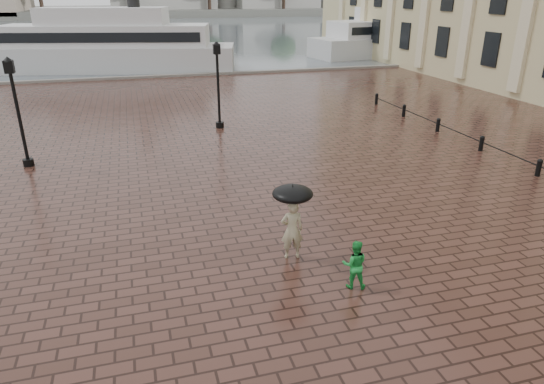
{
  "coord_description": "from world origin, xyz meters",
  "views": [
    {
      "loc": [
        -1.36,
        -11.7,
        6.92
      ],
      "look_at": [
        2.29,
        1.07,
        1.4
      ],
      "focal_mm": 32.0,
      "sensor_mm": 36.0,
      "label": 1
    }
  ],
  "objects_px": {
    "street_lamps": "(59,88)",
    "child_pedestrian": "(355,264)",
    "ferry_near": "(107,45)",
    "ferry_far": "(401,35)",
    "adult_pedestrian": "(292,230)"
  },
  "relations": [
    {
      "from": "ferry_near",
      "to": "ferry_far",
      "type": "height_order",
      "value": "ferry_near"
    },
    {
      "from": "adult_pedestrian",
      "to": "ferry_near",
      "type": "bearing_deg",
      "value": -74.19
    },
    {
      "from": "ferry_near",
      "to": "ferry_far",
      "type": "xyz_separation_m",
      "value": [
        32.59,
        3.7,
        -0.12
      ]
    },
    {
      "from": "street_lamps",
      "to": "adult_pedestrian",
      "type": "bearing_deg",
      "value": -64.76
    },
    {
      "from": "street_lamps",
      "to": "adult_pedestrian",
      "type": "xyz_separation_m",
      "value": [
        7.43,
        -15.76,
        -1.47
      ]
    },
    {
      "from": "ferry_near",
      "to": "ferry_far",
      "type": "relative_size",
      "value": 1.06
    },
    {
      "from": "child_pedestrian",
      "to": "street_lamps",
      "type": "bearing_deg",
      "value": -45.11
    },
    {
      "from": "adult_pedestrian",
      "to": "child_pedestrian",
      "type": "xyz_separation_m",
      "value": [
        1.04,
        -1.83,
        -0.21
      ]
    },
    {
      "from": "adult_pedestrian",
      "to": "child_pedestrian",
      "type": "distance_m",
      "value": 2.11
    },
    {
      "from": "ferry_near",
      "to": "ferry_far",
      "type": "bearing_deg",
      "value": 19.63
    },
    {
      "from": "street_lamps",
      "to": "ferry_near",
      "type": "xyz_separation_m",
      "value": [
        1.76,
        21.97,
        -0.03
      ]
    },
    {
      "from": "street_lamps",
      "to": "child_pedestrian",
      "type": "bearing_deg",
      "value": -64.28
    },
    {
      "from": "child_pedestrian",
      "to": "adult_pedestrian",
      "type": "bearing_deg",
      "value": -41.16
    },
    {
      "from": "street_lamps",
      "to": "child_pedestrian",
      "type": "xyz_separation_m",
      "value": [
        8.47,
        -17.59,
        -1.68
      ]
    },
    {
      "from": "street_lamps",
      "to": "ferry_far",
      "type": "distance_m",
      "value": 42.87
    }
  ]
}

